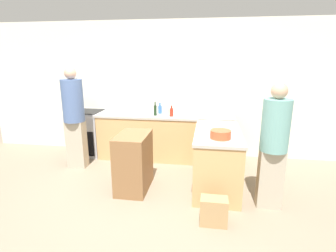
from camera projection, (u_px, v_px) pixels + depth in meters
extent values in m
plane|color=gray|center=(145.00, 202.00, 3.70)|extent=(14.00, 14.00, 0.00)
cube|color=silver|center=(168.00, 89.00, 5.36)|extent=(8.00, 0.06, 2.70)
cube|color=tan|center=(165.00, 137.00, 5.25)|extent=(2.63, 0.66, 0.86)
cube|color=#ADA89E|center=(165.00, 115.00, 5.13)|extent=(2.66, 0.69, 0.04)
cube|color=tan|center=(217.00, 160.00, 4.10)|extent=(0.66, 1.43, 0.86)
cube|color=#ADA89E|center=(218.00, 132.00, 3.98)|extent=(0.69, 1.46, 0.04)
cube|color=#ADADB2|center=(87.00, 133.00, 5.50)|extent=(0.66, 0.63, 0.90)
cube|color=black|center=(81.00, 144.00, 5.23)|extent=(0.56, 0.01, 0.50)
cube|color=black|center=(86.00, 111.00, 5.39)|extent=(0.61, 0.58, 0.01)
cube|color=brown|center=(134.00, 162.00, 3.98)|extent=(0.45, 0.71, 0.88)
cylinder|color=#DB512D|center=(221.00, 134.00, 3.60)|extent=(0.28, 0.28, 0.12)
cylinder|color=#386BB7|center=(160.00, 110.00, 5.21)|extent=(0.08, 0.08, 0.15)
cylinder|color=#386BB7|center=(160.00, 104.00, 5.18)|extent=(0.03, 0.03, 0.06)
cylinder|color=silver|center=(167.00, 112.00, 4.99)|extent=(0.07, 0.07, 0.15)
cylinder|color=silver|center=(167.00, 107.00, 4.97)|extent=(0.03, 0.03, 0.06)
cylinder|color=black|center=(155.00, 110.00, 5.02)|extent=(0.06, 0.06, 0.19)
cylinder|color=black|center=(155.00, 104.00, 4.98)|extent=(0.03, 0.03, 0.08)
cylinder|color=red|center=(171.00, 112.00, 4.96)|extent=(0.07, 0.07, 0.15)
cylinder|color=red|center=(171.00, 107.00, 4.93)|extent=(0.03, 0.03, 0.06)
cube|color=#ADA38E|center=(77.00, 144.00, 4.81)|extent=(0.33, 0.20, 0.87)
cylinder|color=#4C6699|center=(73.00, 101.00, 4.61)|extent=(0.37, 0.37, 0.75)
sphere|color=tan|center=(70.00, 73.00, 4.49)|extent=(0.20, 0.20, 0.20)
cube|color=#ADA38E|center=(270.00, 179.00, 3.51)|extent=(0.32, 0.19, 0.81)
cylinder|color=#6BA39E|center=(276.00, 125.00, 3.33)|extent=(0.35, 0.35, 0.68)
sphere|color=tan|center=(279.00, 91.00, 3.22)|extent=(0.20, 0.20, 0.20)
cube|color=#A88456|center=(214.00, 211.00, 3.18)|extent=(0.33, 0.20, 0.35)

